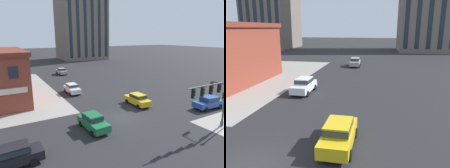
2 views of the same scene
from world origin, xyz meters
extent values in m
plane|color=#262628|center=(0.00, 0.00, 0.00)|extent=(320.00, 320.00, 0.00)
cube|color=silver|center=(-1.74, 13.49, 0.70)|extent=(1.77, 4.41, 0.76)
cube|color=silver|center=(-1.74, 13.64, 1.38)|extent=(1.50, 2.12, 0.60)
cube|color=#232D38|center=(-1.74, 13.64, 1.38)|extent=(1.54, 2.20, 0.40)
cylinder|color=black|center=(-0.90, 12.13, 0.32)|extent=(0.22, 0.64, 0.64)
cylinder|color=black|center=(-2.57, 12.12, 0.32)|extent=(0.22, 0.64, 0.64)
cylinder|color=black|center=(-0.91, 14.85, 0.32)|extent=(0.22, 0.64, 0.64)
cylinder|color=black|center=(-2.58, 14.85, 0.32)|extent=(0.22, 0.64, 0.64)
cube|color=#99999E|center=(1.84, 32.02, 0.70)|extent=(1.93, 4.47, 0.76)
cube|color=#99999E|center=(1.85, 31.87, 1.38)|extent=(1.58, 2.17, 0.60)
cube|color=#232D38|center=(1.85, 31.87, 1.38)|extent=(1.62, 2.26, 0.40)
cylinder|color=black|center=(0.96, 33.35, 0.32)|extent=(0.24, 0.65, 0.64)
cylinder|color=black|center=(2.63, 33.42, 0.32)|extent=(0.24, 0.65, 0.64)
cylinder|color=black|center=(1.06, 30.63, 0.32)|extent=(0.24, 0.65, 0.64)
cylinder|color=black|center=(2.73, 30.69, 0.32)|extent=(0.24, 0.65, 0.64)
cube|color=gold|center=(4.29, 2.82, 0.70)|extent=(1.76, 4.40, 0.76)
cube|color=gold|center=(4.29, 2.67, 1.38)|extent=(1.50, 2.11, 0.60)
cube|color=#232D38|center=(4.29, 2.67, 1.38)|extent=(1.53, 2.20, 0.40)
cylinder|color=black|center=(3.46, 4.18, 0.32)|extent=(0.22, 0.64, 0.64)
cylinder|color=black|center=(5.13, 4.18, 0.32)|extent=(0.22, 0.64, 0.64)
cylinder|color=black|center=(3.46, 1.45, 0.32)|extent=(0.22, 0.64, 0.64)
cylinder|color=black|center=(5.13, 1.45, 0.32)|extent=(0.22, 0.64, 0.64)
camera|label=1|loc=(-12.79, -19.30, 9.71)|focal=32.30mm
camera|label=2|loc=(6.58, -9.20, 7.08)|focal=35.40mm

